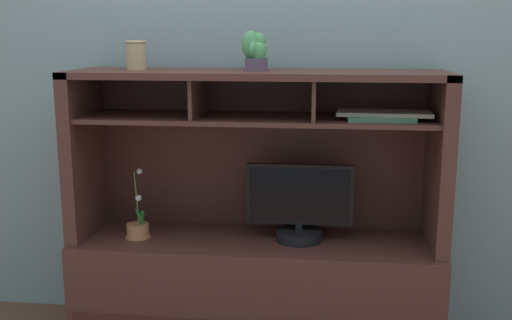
% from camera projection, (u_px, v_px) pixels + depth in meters
% --- Properties ---
extents(back_wall, '(6.00, 0.02, 2.80)m').
position_uv_depth(back_wall, '(263.00, 41.00, 2.87)').
color(back_wall, gray).
rests_on(back_wall, ground).
extents(media_console, '(1.66, 0.52, 1.28)m').
position_uv_depth(media_console, '(256.00, 261.00, 2.82)').
color(media_console, '#4B2923').
rests_on(media_console, ground).
extents(tv_monitor, '(0.48, 0.21, 0.36)m').
position_uv_depth(tv_monitor, '(299.00, 208.00, 2.73)').
color(tv_monitor, black).
rests_on(tv_monitor, media_console).
extents(potted_orchid, '(0.12, 0.12, 0.32)m').
position_uv_depth(potted_orchid, '(138.00, 228.00, 2.79)').
color(potted_orchid, '#BA7749').
rests_on(potted_orchid, media_console).
extents(magazine_stack_left, '(0.40, 0.23, 0.04)m').
position_uv_depth(magazine_stack_left, '(381.00, 115.00, 2.57)').
color(magazine_stack_left, '#47725A').
rests_on(magazine_stack_left, media_console).
extents(potted_succulent, '(0.12, 0.12, 0.17)m').
position_uv_depth(potted_succulent, '(255.00, 52.00, 2.62)').
color(potted_succulent, '#534556').
rests_on(potted_succulent, media_console).
extents(ceramic_vase, '(0.09, 0.09, 0.13)m').
position_uv_depth(ceramic_vase, '(136.00, 55.00, 2.69)').
color(ceramic_vase, tan).
rests_on(ceramic_vase, media_console).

